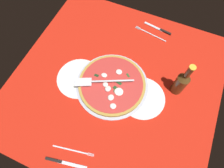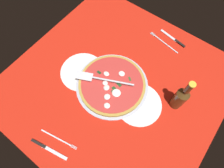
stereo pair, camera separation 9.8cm
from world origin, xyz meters
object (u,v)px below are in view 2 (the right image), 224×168
(pizza_server, at_px, (103,79))
(beer_bottle, at_px, (181,97))
(pizza, at_px, (112,84))
(place_setting_near, at_px, (169,42))
(dinner_plate_right, at_px, (82,72))
(dinner_plate_left, at_px, (139,104))
(place_setting_far, at_px, (52,144))

(pizza_server, bearing_deg, beer_bottle, 174.14)
(pizza, xyz_separation_m, place_setting_near, (-0.10, -0.44, -0.02))
(dinner_plate_right, bearing_deg, dinner_plate_left, -175.20)
(beer_bottle, bearing_deg, pizza, 19.47)
(dinner_plate_left, xyz_separation_m, dinner_plate_right, (0.35, 0.03, 0.00))
(dinner_plate_left, distance_m, pizza_server, 0.22)
(pizza, relative_size, pizza_server, 1.21)
(pizza, relative_size, place_setting_near, 1.57)
(place_setting_far, relative_size, beer_bottle, 0.88)
(pizza, bearing_deg, pizza_server, 18.72)
(dinner_plate_left, relative_size, place_setting_far, 1.10)
(pizza, distance_m, place_setting_near, 0.45)
(dinner_plate_right, distance_m, beer_bottle, 0.52)
(dinner_plate_left, bearing_deg, pizza_server, 3.60)
(dinner_plate_right, relative_size, pizza_server, 0.83)
(dinner_plate_left, distance_m, dinner_plate_right, 0.35)
(place_setting_near, bearing_deg, dinner_plate_left, 108.56)
(pizza, height_order, pizza_server, pizza_server)
(dinner_plate_right, height_order, pizza, pizza)
(place_setting_far, bearing_deg, dinner_plate_right, 99.20)
(dinner_plate_right, relative_size, beer_bottle, 1.01)
(dinner_plate_left, height_order, place_setting_near, place_setting_near)
(dinner_plate_right, bearing_deg, pizza_server, -173.18)
(dinner_plate_left, height_order, pizza_server, pizza_server)
(dinner_plate_left, bearing_deg, pizza, -0.86)
(dinner_plate_right, distance_m, place_setting_near, 0.55)
(pizza_server, bearing_deg, place_setting_near, -133.34)
(dinner_plate_left, xyz_separation_m, pizza_server, (0.22, 0.01, 0.04))
(dinner_plate_left, xyz_separation_m, beer_bottle, (-0.15, -0.11, 0.09))
(beer_bottle, bearing_deg, place_setting_far, 55.18)
(dinner_plate_right, height_order, pizza_server, pizza_server)
(dinner_plate_left, relative_size, pizza_server, 0.80)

